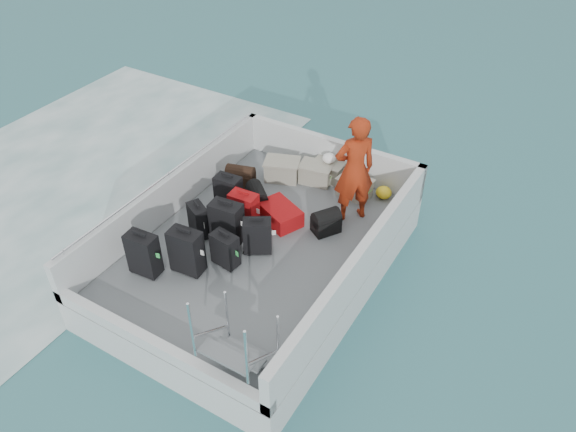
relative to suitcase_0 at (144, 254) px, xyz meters
name	(u,v)px	position (x,y,z in m)	size (l,w,h in m)	color
ground	(260,272)	(1.09, 1.39, -0.98)	(160.00, 160.00, 0.00)	#185055
wake_foam	(59,186)	(-3.71, 1.39, -0.98)	(10.00, 10.00, 0.00)	white
ferry_hull	(259,259)	(1.09, 1.39, -0.68)	(3.60, 5.00, 0.60)	silver
deck	(259,245)	(1.09, 1.39, -0.37)	(3.30, 4.70, 0.02)	slate
deck_fittings	(266,246)	(1.44, 1.07, 0.02)	(3.60, 5.00, 0.90)	silver
suitcase_0	(144,254)	(0.00, 0.00, 0.00)	(0.46, 0.26, 0.71)	black
suitcase_1	(199,221)	(0.15, 1.10, -0.07)	(0.39, 0.22, 0.58)	black
suitcase_2	(229,193)	(0.14, 1.93, -0.04)	(0.44, 0.26, 0.63)	black
suitcase_3	(187,252)	(0.51, 0.36, 0.01)	(0.48, 0.28, 0.73)	black
suitcase_4	(227,223)	(0.63, 1.21, 0.01)	(0.49, 0.29, 0.73)	black
suitcase_5	(244,210)	(0.63, 1.68, -0.04)	(0.45, 0.27, 0.62)	#9C0C0D
suitcase_6	(225,250)	(0.92, 0.75, -0.07)	(0.41, 0.24, 0.57)	black
suitcase_7	(257,236)	(1.17, 1.25, -0.05)	(0.43, 0.25, 0.60)	black
suitcase_8	(280,214)	(1.07, 2.07, -0.21)	(0.48, 0.73, 0.29)	#9C0C0D
duffel_0	(241,178)	(-0.07, 2.57, -0.20)	(0.50, 0.30, 0.32)	black
duffel_1	(257,199)	(0.53, 2.20, -0.20)	(0.50, 0.30, 0.32)	black
duffel_2	(326,223)	(1.85, 2.23, -0.20)	(0.43, 0.30, 0.32)	black
crate_0	(282,170)	(0.45, 3.15, -0.18)	(0.59, 0.41, 0.36)	gray
crate_1	(316,174)	(1.03, 3.39, -0.19)	(0.55, 0.38, 0.33)	gray
crate_2	(328,171)	(1.18, 3.59, -0.19)	(0.54, 0.37, 0.32)	gray
crate_3	(354,188)	(1.82, 3.35, -0.19)	(0.54, 0.37, 0.33)	gray
yellow_bag	(384,193)	(2.29, 3.56, -0.25)	(0.28, 0.26, 0.22)	yellow
white_bag	(329,160)	(1.18, 3.59, 0.06)	(0.24, 0.24, 0.18)	white
passenger	(354,170)	(2.02, 2.79, 0.58)	(0.69, 0.45, 1.88)	red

